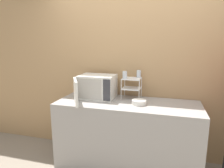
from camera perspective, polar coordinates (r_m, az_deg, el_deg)
wall_back at (r=2.91m, az=6.07°, el=4.38°), size 8.00×0.06×2.60m
counter at (r=2.79m, az=4.29°, el=-14.19°), size 1.86×0.69×0.91m
microwave at (r=2.78m, az=-4.52°, el=-0.80°), size 0.52×0.71×0.32m
dish_rack at (r=2.76m, az=5.63°, el=0.05°), size 0.25×0.24×0.29m
glass_front_left at (r=2.69m, az=3.68°, el=2.60°), size 0.06×0.06×0.10m
glass_back_right at (r=2.80m, az=7.64°, el=2.92°), size 0.06×0.06×0.10m
bowl at (r=2.54m, az=7.73°, el=-5.21°), size 0.18×0.18×0.06m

